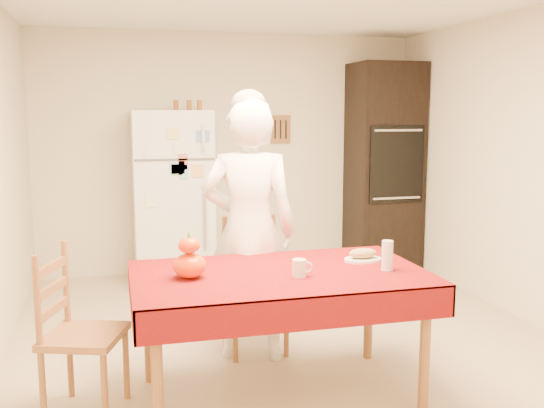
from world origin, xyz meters
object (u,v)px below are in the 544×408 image
object	(u,v)px
pumpkin_lower	(190,266)
wine_glass	(387,255)
chair_far	(253,279)
seated_woman	(249,231)
bread_plate	(363,260)
dining_table	(279,283)
oven_cabinet	(384,167)
chair_left	(73,326)
coffee_mug	(299,268)
refrigerator	(173,197)

from	to	relation	value
pumpkin_lower	wine_glass	world-z (taller)	wine_glass
chair_far	seated_woman	xyz separation A→B (m)	(-0.06, -0.15, 0.38)
bread_plate	dining_table	bearing A→B (deg)	-168.29
seated_woman	wine_glass	distance (m)	1.00
wine_glass	bread_plate	distance (m)	0.26
dining_table	oven_cabinet	bearing A→B (deg)	54.85
chair_left	pumpkin_lower	size ratio (longest dim) A/B	5.07
oven_cabinet	bread_plate	distance (m)	2.94
seated_woman	coffee_mug	size ratio (longest dim) A/B	17.73
coffee_mug	chair_far	bearing A→B (deg)	93.99
refrigerator	chair_far	world-z (taller)	refrigerator
dining_table	pumpkin_lower	world-z (taller)	pumpkin_lower
chair_far	coffee_mug	distance (m)	0.96
seated_woman	pumpkin_lower	world-z (taller)	seated_woman
seated_woman	dining_table	bearing A→B (deg)	110.40
dining_table	pumpkin_lower	bearing A→B (deg)	179.73
coffee_mug	refrigerator	bearing A→B (deg)	99.04
refrigerator	seated_woman	bearing A→B (deg)	-80.99
refrigerator	seated_woman	xyz separation A→B (m)	(0.32, -2.05, 0.04)
refrigerator	wine_glass	world-z (taller)	refrigerator
dining_table	seated_woman	xyz separation A→B (m)	(-0.04, 0.62, 0.19)
refrigerator	coffee_mug	world-z (taller)	refrigerator
coffee_mug	wine_glass	xyz separation A→B (m)	(0.54, 0.01, 0.04)
refrigerator	oven_cabinet	world-z (taller)	oven_cabinet
pumpkin_lower	coffee_mug	bearing A→B (deg)	-12.48
oven_cabinet	pumpkin_lower	distance (m)	3.66
pumpkin_lower	chair_far	bearing A→B (deg)	55.29
oven_cabinet	coffee_mug	world-z (taller)	oven_cabinet
chair_far	bread_plate	bearing A→B (deg)	-50.77
refrigerator	chair_far	distance (m)	1.96
chair_left	wine_glass	xyz separation A→B (m)	(1.79, -0.21, 0.34)
coffee_mug	pumpkin_lower	size ratio (longest dim) A/B	0.53
wine_glass	pumpkin_lower	bearing A→B (deg)	173.88
refrigerator	oven_cabinet	xyz separation A→B (m)	(2.28, 0.05, 0.25)
seated_woman	chair_left	bearing A→B (deg)	41.95
oven_cabinet	chair_left	distance (m)	4.09
oven_cabinet	chair_far	distance (m)	2.78
chair_far	chair_left	size ratio (longest dim) A/B	1.00
wine_glass	bread_plate	xyz separation A→B (m)	(-0.05, 0.24, -0.08)
pumpkin_lower	wine_glass	bearing A→B (deg)	-6.12
refrigerator	bread_plate	world-z (taller)	refrigerator
dining_table	wine_glass	bearing A→B (deg)	-10.92
seated_woman	wine_glass	world-z (taller)	seated_woman
wine_glass	coffee_mug	bearing A→B (deg)	-178.93
chair_left	wine_glass	distance (m)	1.83
refrigerator	pumpkin_lower	distance (m)	2.67
wine_glass	dining_table	bearing A→B (deg)	169.08
oven_cabinet	dining_table	bearing A→B (deg)	-125.15
refrigerator	oven_cabinet	bearing A→B (deg)	1.18
coffee_mug	pumpkin_lower	distance (m)	0.62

